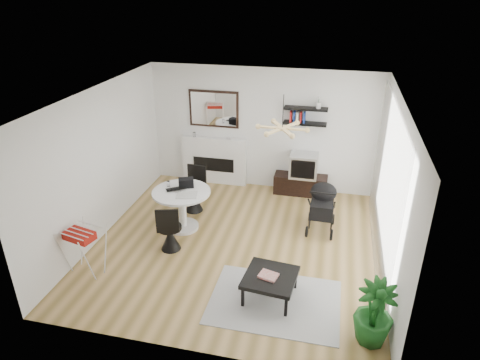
% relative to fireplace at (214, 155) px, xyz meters
% --- Properties ---
extents(floor, '(5.00, 5.00, 0.00)m').
position_rel_fireplace_xyz_m(floor, '(1.10, -2.42, -0.69)').
color(floor, olive).
rests_on(floor, ground).
extents(ceiling, '(5.00, 5.00, 0.00)m').
position_rel_fireplace_xyz_m(ceiling, '(1.10, -2.42, 2.01)').
color(ceiling, white).
rests_on(ceiling, wall_back).
extents(wall_back, '(5.00, 0.00, 5.00)m').
position_rel_fireplace_xyz_m(wall_back, '(1.10, 0.08, 0.66)').
color(wall_back, white).
rests_on(wall_back, floor).
extents(wall_left, '(0.00, 5.00, 5.00)m').
position_rel_fireplace_xyz_m(wall_left, '(-1.40, -2.42, 0.66)').
color(wall_left, white).
rests_on(wall_left, floor).
extents(wall_right, '(0.00, 5.00, 5.00)m').
position_rel_fireplace_xyz_m(wall_right, '(3.60, -2.42, 0.66)').
color(wall_right, white).
rests_on(wall_right, floor).
extents(sheer_curtain, '(0.04, 3.60, 2.60)m').
position_rel_fireplace_xyz_m(sheer_curtain, '(3.50, -2.22, 0.66)').
color(sheer_curtain, white).
rests_on(sheer_curtain, wall_right).
extents(fireplace, '(1.50, 0.17, 2.16)m').
position_rel_fireplace_xyz_m(fireplace, '(0.00, 0.00, 0.00)').
color(fireplace, white).
rests_on(fireplace, floor).
extents(shelf_lower, '(0.90, 0.25, 0.04)m').
position_rel_fireplace_xyz_m(shelf_lower, '(2.01, -0.05, 0.91)').
color(shelf_lower, black).
rests_on(shelf_lower, wall_back).
extents(shelf_upper, '(0.90, 0.25, 0.04)m').
position_rel_fireplace_xyz_m(shelf_upper, '(2.01, -0.05, 1.23)').
color(shelf_upper, black).
rests_on(shelf_upper, wall_back).
extents(pendant_lamp, '(0.90, 0.90, 0.10)m').
position_rel_fireplace_xyz_m(pendant_lamp, '(1.80, -2.12, 1.46)').
color(pendant_lamp, tan).
rests_on(pendant_lamp, ceiling).
extents(tv_console, '(1.15, 0.40, 0.43)m').
position_rel_fireplace_xyz_m(tv_console, '(2.01, -0.14, -0.47)').
color(tv_console, black).
rests_on(tv_console, floor).
extents(crt_tv, '(0.59, 0.51, 0.51)m').
position_rel_fireplace_xyz_m(crt_tv, '(2.06, -0.14, 0.01)').
color(crt_tv, '#BEBEC0').
rests_on(crt_tv, tv_console).
extents(dining_table, '(1.08, 1.08, 0.79)m').
position_rel_fireplace_xyz_m(dining_table, '(-0.03, -2.10, -0.16)').
color(dining_table, white).
rests_on(dining_table, floor).
extents(laptop, '(0.43, 0.40, 0.03)m').
position_rel_fireplace_xyz_m(laptop, '(-0.11, -2.12, 0.12)').
color(laptop, black).
rests_on(laptop, dining_table).
extents(black_bag, '(0.32, 0.26, 0.17)m').
position_rel_fireplace_xyz_m(black_bag, '(0.01, -1.91, 0.19)').
color(black_bag, black).
rests_on(black_bag, dining_table).
extents(newspaper, '(0.43, 0.38, 0.01)m').
position_rel_fireplace_xyz_m(newspaper, '(0.13, -2.24, 0.11)').
color(newspaper, silver).
rests_on(newspaper, dining_table).
extents(drinking_glass, '(0.06, 0.06, 0.10)m').
position_rel_fireplace_xyz_m(drinking_glass, '(-0.33, -1.97, 0.16)').
color(drinking_glass, white).
rests_on(drinking_glass, dining_table).
extents(chair_far, '(0.45, 0.46, 0.93)m').
position_rel_fireplace_xyz_m(chair_far, '(-0.04, -1.38, -0.39)').
color(chair_far, black).
rests_on(chair_far, floor).
extents(chair_near, '(0.46, 0.47, 0.89)m').
position_rel_fireplace_xyz_m(chair_near, '(0.00, -2.83, -0.40)').
color(chair_near, black).
rests_on(chair_near, floor).
extents(drying_rack, '(0.65, 0.62, 0.81)m').
position_rel_fireplace_xyz_m(drying_rack, '(-1.08, -3.75, -0.26)').
color(drying_rack, white).
rests_on(drying_rack, floor).
extents(stroller, '(0.52, 0.84, 1.00)m').
position_rel_fireplace_xyz_m(stroller, '(2.54, -1.52, -0.26)').
color(stroller, black).
rests_on(stroller, floor).
extents(rug, '(1.91, 1.38, 0.01)m').
position_rel_fireplace_xyz_m(rug, '(2.00, -3.77, -0.68)').
color(rug, '#949494').
rests_on(rug, floor).
extents(coffee_table, '(0.82, 0.82, 0.38)m').
position_rel_fireplace_xyz_m(coffee_table, '(1.91, -3.68, -0.33)').
color(coffee_table, black).
rests_on(coffee_table, rug).
extents(magazines, '(0.31, 0.27, 0.04)m').
position_rel_fireplace_xyz_m(magazines, '(1.89, -3.71, -0.27)').
color(magazines, '#B3362C').
rests_on(magazines, coffee_table).
extents(potted_plant, '(0.57, 0.57, 0.92)m').
position_rel_fireplace_xyz_m(potted_plant, '(3.35, -4.21, -0.22)').
color(potted_plant, '#17531A').
rests_on(potted_plant, floor).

